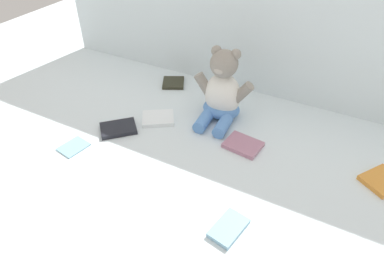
{
  "coord_description": "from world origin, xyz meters",
  "views": [
    {
      "loc": [
        0.41,
        -0.88,
        0.77
      ],
      "look_at": [
        0.0,
        -0.1,
        0.1
      ],
      "focal_mm": 32.19,
      "sensor_mm": 36.0,
      "label": 1
    }
  ],
  "objects_px": {
    "teddy_bear": "(222,93)",
    "book_case_0": "(229,228)",
    "book_case_6": "(118,128)",
    "book_case_4": "(243,145)",
    "book_case_3": "(382,181)",
    "book_case_2": "(73,146)",
    "book_case_5": "(158,118)",
    "book_case_1": "(173,83)"
  },
  "relations": [
    {
      "from": "book_case_4",
      "to": "book_case_3",
      "type": "bearing_deg",
      "value": 102.07
    },
    {
      "from": "book_case_6",
      "to": "book_case_5",
      "type": "bearing_deg",
      "value": 97.41
    },
    {
      "from": "book_case_1",
      "to": "book_case_3",
      "type": "xyz_separation_m",
      "value": [
        0.87,
        -0.22,
        0.0
      ]
    },
    {
      "from": "teddy_bear",
      "to": "book_case_5",
      "type": "bearing_deg",
      "value": -150.1
    },
    {
      "from": "book_case_0",
      "to": "book_case_3",
      "type": "height_order",
      "value": "book_case_3"
    },
    {
      "from": "book_case_0",
      "to": "book_case_6",
      "type": "xyz_separation_m",
      "value": [
        -0.53,
        0.21,
        0.0
      ]
    },
    {
      "from": "teddy_bear",
      "to": "book_case_4",
      "type": "height_order",
      "value": "teddy_bear"
    },
    {
      "from": "book_case_5",
      "to": "book_case_6",
      "type": "relative_size",
      "value": 0.93
    },
    {
      "from": "book_case_0",
      "to": "book_case_3",
      "type": "bearing_deg",
      "value": 58.23
    },
    {
      "from": "book_case_5",
      "to": "book_case_3",
      "type": "bearing_deg",
      "value": -119.63
    },
    {
      "from": "teddy_bear",
      "to": "book_case_0",
      "type": "relative_size",
      "value": 2.51
    },
    {
      "from": "book_case_1",
      "to": "book_case_5",
      "type": "height_order",
      "value": "book_case_5"
    },
    {
      "from": "book_case_0",
      "to": "book_case_4",
      "type": "bearing_deg",
      "value": 115.77
    },
    {
      "from": "book_case_6",
      "to": "book_case_4",
      "type": "bearing_deg",
      "value": 61.7
    },
    {
      "from": "book_case_3",
      "to": "book_case_5",
      "type": "relative_size",
      "value": 0.97
    },
    {
      "from": "book_case_3",
      "to": "book_case_5",
      "type": "height_order",
      "value": "same"
    },
    {
      "from": "teddy_bear",
      "to": "book_case_4",
      "type": "relative_size",
      "value": 2.31
    },
    {
      "from": "book_case_1",
      "to": "book_case_4",
      "type": "height_order",
      "value": "book_case_4"
    },
    {
      "from": "book_case_3",
      "to": "book_case_2",
      "type": "bearing_deg",
      "value": 52.98
    },
    {
      "from": "book_case_0",
      "to": "book_case_3",
      "type": "distance_m",
      "value": 0.51
    },
    {
      "from": "book_case_1",
      "to": "book_case_4",
      "type": "relative_size",
      "value": 0.83
    },
    {
      "from": "book_case_0",
      "to": "book_case_1",
      "type": "xyz_separation_m",
      "value": [
        -0.52,
        0.6,
        -0.0
      ]
    },
    {
      "from": "teddy_bear",
      "to": "book_case_4",
      "type": "bearing_deg",
      "value": -46.81
    },
    {
      "from": "book_case_5",
      "to": "book_case_1",
      "type": "bearing_deg",
      "value": -14.78
    },
    {
      "from": "book_case_2",
      "to": "book_case_5",
      "type": "height_order",
      "value": "book_case_5"
    },
    {
      "from": "book_case_2",
      "to": "book_case_3",
      "type": "bearing_deg",
      "value": 28.25
    },
    {
      "from": "teddy_bear",
      "to": "book_case_0",
      "type": "distance_m",
      "value": 0.53
    },
    {
      "from": "book_case_1",
      "to": "book_case_6",
      "type": "height_order",
      "value": "book_case_6"
    },
    {
      "from": "book_case_1",
      "to": "book_case_6",
      "type": "bearing_deg",
      "value": 61.71
    },
    {
      "from": "book_case_5",
      "to": "book_case_4",
      "type": "bearing_deg",
      "value": -121.98
    },
    {
      "from": "book_case_0",
      "to": "book_case_2",
      "type": "distance_m",
      "value": 0.61
    },
    {
      "from": "book_case_0",
      "to": "book_case_3",
      "type": "xyz_separation_m",
      "value": [
        0.35,
        0.38,
        0.0
      ]
    },
    {
      "from": "book_case_5",
      "to": "teddy_bear",
      "type": "bearing_deg",
      "value": -88.8
    },
    {
      "from": "book_case_3",
      "to": "book_case_6",
      "type": "bearing_deg",
      "value": 45.28
    },
    {
      "from": "book_case_6",
      "to": "book_case_3",
      "type": "bearing_deg",
      "value": 56.3
    },
    {
      "from": "book_case_2",
      "to": "book_case_4",
      "type": "distance_m",
      "value": 0.58
    },
    {
      "from": "book_case_0",
      "to": "book_case_6",
      "type": "height_order",
      "value": "book_case_6"
    },
    {
      "from": "book_case_1",
      "to": "book_case_3",
      "type": "height_order",
      "value": "book_case_3"
    },
    {
      "from": "book_case_4",
      "to": "book_case_1",
      "type": "bearing_deg",
      "value": -114.01
    },
    {
      "from": "book_case_2",
      "to": "teddy_bear",
      "type": "bearing_deg",
      "value": 57.5
    },
    {
      "from": "book_case_3",
      "to": "book_case_6",
      "type": "height_order",
      "value": "same"
    },
    {
      "from": "book_case_2",
      "to": "book_case_6",
      "type": "xyz_separation_m",
      "value": [
        0.08,
        0.15,
        0.0
      ]
    }
  ]
}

